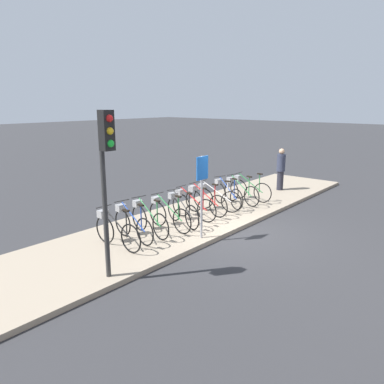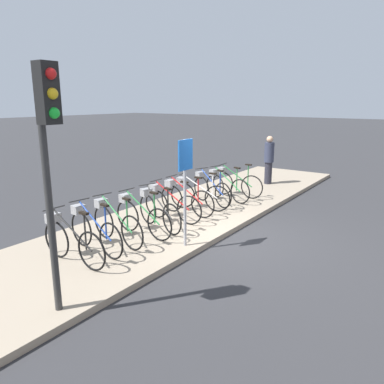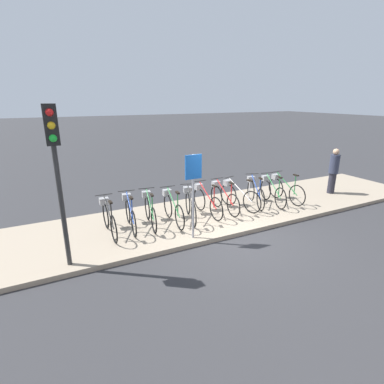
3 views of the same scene
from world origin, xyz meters
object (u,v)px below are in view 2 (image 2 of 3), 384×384
(parked_bicycle_0, at_px, (70,239))
(parked_bicycle_2, at_px, (115,222))
(parked_bicycle_3, at_px, (140,215))
(parked_bicycle_7, at_px, (197,193))
(parked_bicycle_5, at_px, (169,203))
(parked_bicycle_4, at_px, (157,209))
(parked_bicycle_10, at_px, (234,182))
(parked_bicycle_8, at_px, (210,188))
(sign_post, at_px, (185,175))
(parked_bicycle_1, at_px, (93,229))
(pedestrian, at_px, (269,159))
(parked_bicycle_6, at_px, (184,197))
(parked_bicycle_9, at_px, (225,185))
(traffic_light, at_px, (48,140))

(parked_bicycle_0, height_order, parked_bicycle_2, same)
(parked_bicycle_3, bearing_deg, parked_bicycle_7, 2.59)
(parked_bicycle_2, bearing_deg, parked_bicycle_5, -0.15)
(parked_bicycle_0, relative_size, parked_bicycle_4, 1.04)
(parked_bicycle_0, distance_m, parked_bicycle_4, 2.38)
(parked_bicycle_2, relative_size, parked_bicycle_4, 1.03)
(parked_bicycle_10, bearing_deg, parked_bicycle_4, 179.86)
(parked_bicycle_2, height_order, parked_bicycle_10, same)
(parked_bicycle_3, xyz_separation_m, parked_bicycle_8, (3.08, 0.14, 0.00))
(parked_bicycle_2, height_order, parked_bicycle_4, same)
(parked_bicycle_4, relative_size, sign_post, 0.76)
(parked_bicycle_1, bearing_deg, parked_bicycle_10, -1.58)
(parked_bicycle_0, xyz_separation_m, pedestrian, (8.31, -0.19, 0.44))
(parked_bicycle_10, height_order, pedestrian, pedestrian)
(parked_bicycle_4, xyz_separation_m, parked_bicycle_6, (1.25, 0.15, 0.00))
(parked_bicycle_2, relative_size, parked_bicycle_7, 1.02)
(pedestrian, bearing_deg, parked_bicycle_5, 177.30)
(parked_bicycle_4, height_order, parked_bicycle_5, same)
(pedestrian, bearing_deg, parked_bicycle_8, 175.28)
(parked_bicycle_7, xyz_separation_m, parked_bicycle_9, (1.32, -0.12, 0.00))
(parked_bicycle_6, bearing_deg, parked_bicycle_9, -4.51)
(parked_bicycle_8, height_order, sign_post, sign_post)
(pedestrian, bearing_deg, parked_bicycle_7, 176.56)
(parked_bicycle_1, height_order, parked_bicycle_8, same)
(parked_bicycle_2, distance_m, parked_bicycle_3, 0.66)
(parked_bicycle_2, xyz_separation_m, parked_bicycle_3, (0.65, -0.11, 0.00))
(parked_bicycle_1, height_order, parked_bicycle_10, same)
(parked_bicycle_6, distance_m, traffic_light, 5.32)
(parked_bicycle_0, height_order, parked_bicycle_6, same)
(parked_bicycle_3, xyz_separation_m, pedestrian, (6.50, -0.14, 0.44))
(parked_bicycle_4, relative_size, traffic_light, 0.49)
(parked_bicycle_7, distance_m, pedestrian, 4.17)
(sign_post, bearing_deg, traffic_light, -178.99)
(parked_bicycle_1, height_order, parked_bicycle_6, same)
(parked_bicycle_2, height_order, parked_bicycle_8, same)
(parked_bicycle_8, relative_size, sign_post, 0.75)
(parked_bicycle_4, bearing_deg, pedestrian, -1.26)
(parked_bicycle_4, relative_size, parked_bicycle_6, 0.96)
(parked_bicycle_9, relative_size, pedestrian, 0.99)
(parked_bicycle_1, bearing_deg, pedestrian, -2.03)
(parked_bicycle_2, bearing_deg, parked_bicycle_0, -176.67)
(pedestrian, bearing_deg, parked_bicycle_0, 178.70)
(parked_bicycle_5, xyz_separation_m, parked_bicycle_7, (1.18, -0.00, 0.00))
(parked_bicycle_1, distance_m, parked_bicycle_3, 1.22)
(parked_bicycle_0, distance_m, parked_bicycle_8, 4.90)
(parked_bicycle_5, height_order, traffic_light, traffic_light)
(parked_bicycle_10, relative_size, traffic_light, 0.51)
(parked_bicycle_3, height_order, parked_bicycle_6, same)
(parked_bicycle_6, bearing_deg, parked_bicycle_10, -3.67)
(parked_bicycle_8, bearing_deg, parked_bicycle_0, -178.90)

